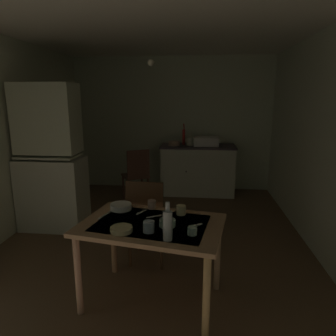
{
  "coord_description": "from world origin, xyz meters",
  "views": [
    {
      "loc": [
        0.53,
        -3.66,
        1.76
      ],
      "look_at": [
        0.16,
        -0.09,
        0.92
      ],
      "focal_mm": 32.58,
      "sensor_mm": 36.0,
      "label": 1
    }
  ],
  "objects_px": {
    "sink_basin": "(206,141)",
    "chair_by_counter": "(136,174)",
    "chair_far_side": "(147,220)",
    "teacup_mint": "(149,227)",
    "hand_pump": "(184,136)",
    "glass_bottle": "(168,225)",
    "dining_table": "(152,233)",
    "mixing_bowl_counter": "(174,143)",
    "hutch_cabinet": "(51,163)",
    "serving_bowl_wide": "(121,207)"
  },
  "relations": [
    {
      "from": "hutch_cabinet",
      "to": "teacup_mint",
      "type": "relative_size",
      "value": 21.64
    },
    {
      "from": "glass_bottle",
      "to": "hand_pump",
      "type": "bearing_deg",
      "value": 91.12
    },
    {
      "from": "dining_table",
      "to": "chair_by_counter",
      "type": "relative_size",
      "value": 1.39
    },
    {
      "from": "sink_basin",
      "to": "dining_table",
      "type": "distance_m",
      "value": 3.23
    },
    {
      "from": "chair_far_side",
      "to": "teacup_mint",
      "type": "relative_size",
      "value": 10.57
    },
    {
      "from": "sink_basin",
      "to": "hand_pump",
      "type": "xyz_separation_m",
      "value": [
        -0.41,
        0.05,
        0.09
      ]
    },
    {
      "from": "serving_bowl_wide",
      "to": "glass_bottle",
      "type": "height_order",
      "value": "glass_bottle"
    },
    {
      "from": "sink_basin",
      "to": "chair_far_side",
      "type": "bearing_deg",
      "value": -104.22
    },
    {
      "from": "glass_bottle",
      "to": "dining_table",
      "type": "bearing_deg",
      "value": 119.34
    },
    {
      "from": "sink_basin",
      "to": "glass_bottle",
      "type": "distance_m",
      "value": 3.48
    },
    {
      "from": "serving_bowl_wide",
      "to": "teacup_mint",
      "type": "xyz_separation_m",
      "value": [
        0.34,
        -0.46,
        0.02
      ]
    },
    {
      "from": "sink_basin",
      "to": "mixing_bowl_counter",
      "type": "xyz_separation_m",
      "value": [
        -0.57,
        -0.05,
        -0.04
      ]
    },
    {
      "from": "hutch_cabinet",
      "to": "teacup_mint",
      "type": "height_order",
      "value": "hutch_cabinet"
    },
    {
      "from": "hutch_cabinet",
      "to": "chair_by_counter",
      "type": "height_order",
      "value": "hutch_cabinet"
    },
    {
      "from": "chair_by_counter",
      "to": "sink_basin",
      "type": "bearing_deg",
      "value": 28.04
    },
    {
      "from": "sink_basin",
      "to": "mixing_bowl_counter",
      "type": "bearing_deg",
      "value": -175.02
    },
    {
      "from": "mixing_bowl_counter",
      "to": "glass_bottle",
      "type": "distance_m",
      "value": 3.42
    },
    {
      "from": "hand_pump",
      "to": "teacup_mint",
      "type": "distance_m",
      "value": 3.4
    },
    {
      "from": "mixing_bowl_counter",
      "to": "serving_bowl_wide",
      "type": "xyz_separation_m",
      "value": [
        -0.27,
        -2.83,
        -0.18
      ]
    },
    {
      "from": "sink_basin",
      "to": "teacup_mint",
      "type": "distance_m",
      "value": 3.38
    },
    {
      "from": "sink_basin",
      "to": "serving_bowl_wide",
      "type": "height_order",
      "value": "sink_basin"
    },
    {
      "from": "glass_bottle",
      "to": "sink_basin",
      "type": "bearing_deg",
      "value": 84.38
    },
    {
      "from": "sink_basin",
      "to": "chair_by_counter",
      "type": "xyz_separation_m",
      "value": [
        -1.16,
        -0.62,
        -0.49
      ]
    },
    {
      "from": "hand_pump",
      "to": "hutch_cabinet",
      "type": "bearing_deg",
      "value": -133.0
    },
    {
      "from": "mixing_bowl_counter",
      "to": "chair_far_side",
      "type": "distance_m",
      "value": 2.55
    },
    {
      "from": "hand_pump",
      "to": "chair_by_counter",
      "type": "xyz_separation_m",
      "value": [
        -0.75,
        -0.67,
        -0.58
      ]
    },
    {
      "from": "chair_by_counter",
      "to": "glass_bottle",
      "type": "height_order",
      "value": "glass_bottle"
    },
    {
      "from": "sink_basin",
      "to": "hutch_cabinet",
      "type": "bearing_deg",
      "value": -139.98
    },
    {
      "from": "chair_by_counter",
      "to": "mixing_bowl_counter",
      "type": "bearing_deg",
      "value": 44.01
    },
    {
      "from": "teacup_mint",
      "to": "glass_bottle",
      "type": "bearing_deg",
      "value": -37.39
    },
    {
      "from": "dining_table",
      "to": "glass_bottle",
      "type": "bearing_deg",
      "value": -60.66
    },
    {
      "from": "chair_far_side",
      "to": "teacup_mint",
      "type": "height_order",
      "value": "chair_far_side"
    },
    {
      "from": "sink_basin",
      "to": "chair_by_counter",
      "type": "height_order",
      "value": "sink_basin"
    },
    {
      "from": "mixing_bowl_counter",
      "to": "glass_bottle",
      "type": "bearing_deg",
      "value": -86.08
    },
    {
      "from": "hutch_cabinet",
      "to": "mixing_bowl_counter",
      "type": "height_order",
      "value": "hutch_cabinet"
    },
    {
      "from": "chair_far_side",
      "to": "serving_bowl_wide",
      "type": "height_order",
      "value": "chair_far_side"
    },
    {
      "from": "hand_pump",
      "to": "chair_far_side",
      "type": "height_order",
      "value": "hand_pump"
    },
    {
      "from": "mixing_bowl_counter",
      "to": "dining_table",
      "type": "distance_m",
      "value": 3.13
    },
    {
      "from": "hand_pump",
      "to": "dining_table",
      "type": "bearing_deg",
      "value": -91.73
    },
    {
      "from": "teacup_mint",
      "to": "dining_table",
      "type": "bearing_deg",
      "value": 91.66
    },
    {
      "from": "serving_bowl_wide",
      "to": "glass_bottle",
      "type": "bearing_deg",
      "value": -49.29
    },
    {
      "from": "chair_far_side",
      "to": "chair_by_counter",
      "type": "distance_m",
      "value": 2.0
    },
    {
      "from": "dining_table",
      "to": "teacup_mint",
      "type": "bearing_deg",
      "value": -88.34
    },
    {
      "from": "hutch_cabinet",
      "to": "serving_bowl_wide",
      "type": "height_order",
      "value": "hutch_cabinet"
    },
    {
      "from": "serving_bowl_wide",
      "to": "hand_pump",
      "type": "bearing_deg",
      "value": 81.63
    },
    {
      "from": "sink_basin",
      "to": "dining_table",
      "type": "relative_size",
      "value": 0.34
    },
    {
      "from": "hutch_cabinet",
      "to": "chair_by_counter",
      "type": "bearing_deg",
      "value": 50.89
    },
    {
      "from": "mixing_bowl_counter",
      "to": "dining_table",
      "type": "bearing_deg",
      "value": -88.75
    },
    {
      "from": "chair_by_counter",
      "to": "glass_bottle",
      "type": "relative_size",
      "value": 3.13
    },
    {
      "from": "glass_bottle",
      "to": "mixing_bowl_counter",
      "type": "bearing_deg",
      "value": 93.92
    }
  ]
}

